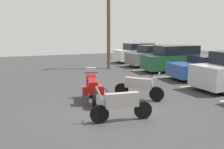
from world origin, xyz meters
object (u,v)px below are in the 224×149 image
Objects in this scene: car_grey at (154,55)px; car_blue at (204,67)px; utility_pole at (109,15)px; car_green at (174,59)px; motorcycle_touring at (92,87)px; motorcycle_second at (121,105)px; motorcycle_third at (139,86)px; car_white at (138,53)px.

car_blue is (6.22, -0.04, -0.15)m from car_grey.
car_green is at bearing 55.12° from utility_pole.
motorcycle_touring reaches higher than motorcycle_second.
utility_pole is at bearing 161.84° from motorcycle_second.
motorcycle_third is 6.54m from car_blue.
motorcycle_second is at bearing -43.18° from car_green.
motorcycle_touring is at bearing -43.11° from car_grey.
car_green is at bearing 136.82° from motorcycle_second.
motorcycle_second is 11.34m from car_green.
motorcycle_touring is 13.67m from car_white.
car_white reaches higher than motorcycle_touring.
car_green reaches higher than car_grey.
utility_pole is at bearing 155.36° from motorcycle_touring.
motorcycle_second is (2.64, 0.24, -0.09)m from motorcycle_touring.
car_green reaches higher than motorcycle_third.
utility_pole is at bearing -145.77° from car_blue.
motorcycle_third is 0.41× the size of car_white.
car_green is (-5.63, 8.00, 0.27)m from motorcycle_touring.
motorcycle_touring is 9.96m from utility_pole.
motorcycle_third is at bearing -65.37° from car_blue.
car_white reaches higher than car_blue.
car_grey is at bearing 178.60° from car_green.
motorcycle_touring is 0.50× the size of car_green.
utility_pole is (-11.13, 3.65, 3.55)m from motorcycle_second.
car_blue reaches higher than motorcycle_third.
utility_pole is at bearing -88.14° from car_grey.
utility_pole is at bearing -124.88° from car_green.
car_white is (-11.23, 7.79, 0.21)m from motorcycle_touring.
car_white is 0.91× the size of car_grey.
motorcycle_third is 0.41× the size of car_blue.
car_white is (-11.55, 5.71, 0.29)m from motorcycle_third.
motorcycle_third is 12.88m from car_white.
car_grey is at bearing 136.89° from motorcycle_touring.
motorcycle_second is 13.72m from car_grey.
utility_pole is (-6.09, -4.14, 3.40)m from car_blue.
car_blue is (-2.73, 5.94, 0.15)m from motorcycle_third.
utility_pole reaches higher than car_white.
car_green is 1.07× the size of car_blue.
car_grey is (-11.27, 7.83, 0.30)m from motorcycle_second.
motorcycle_third is (-2.32, 1.85, 0.01)m from motorcycle_second.
motorcycle_third is at bearing 81.21° from motorcycle_touring.
motorcycle_second is 0.51× the size of car_white.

